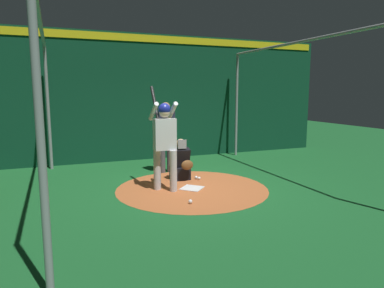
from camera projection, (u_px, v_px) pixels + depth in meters
The scene contains 11 objects.
ground_plane at pixel (192, 189), 7.30m from camera, with size 27.72×27.72×0.00m, color #195B28.
dirt_circle at pixel (192, 188), 7.30m from camera, with size 3.18×3.18×0.01m, color #B76033.
home_plate at pixel (192, 188), 7.29m from camera, with size 0.42×0.42×0.01m, color white.
batter at pixel (164, 138), 7.02m from camera, with size 0.68×0.49×2.13m.
catcher at pixel (181, 164), 7.99m from camera, with size 0.58×0.40×0.96m.
umpire at pixel (166, 133), 8.62m from camera, with size 0.22×0.49×1.76m.
back_wall at pixel (148, 97), 10.30m from camera, with size 0.23×11.72×3.67m.
cage_frame at pixel (192, 80), 6.96m from camera, with size 6.28×5.57×3.19m.
baseball_0 at pixel (190, 201), 6.31m from camera, with size 0.07×0.07×0.07m, color white.
baseball_1 at pixel (196, 177), 8.06m from camera, with size 0.07×0.07×0.07m, color white.
baseball_2 at pixel (199, 178), 7.99m from camera, with size 0.07×0.07×0.07m, color white.
Camera 1 is at (6.57, -2.62, 2.03)m, focal length 32.48 mm.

